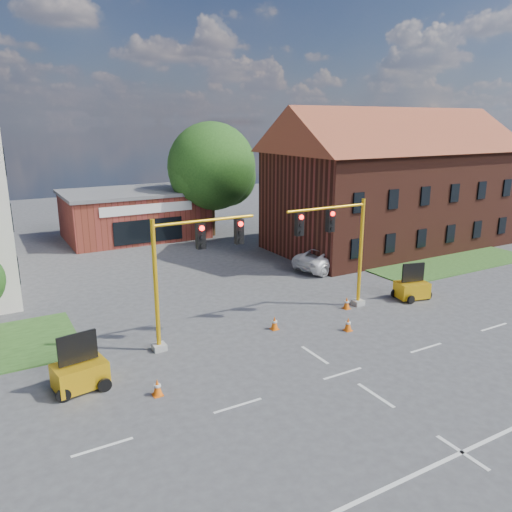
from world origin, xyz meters
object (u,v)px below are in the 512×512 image
at_px(trailer_west, 80,372).
at_px(trailer_east, 412,288).
at_px(pickup_white, 329,257).
at_px(signal_mast_west, 189,265).
at_px(signal_mast_east, 338,243).

height_order(trailer_west, trailer_east, trailer_west).
distance_m(trailer_east, pickup_white, 7.63).
bearing_deg(trailer_east, pickup_white, 105.24).
distance_m(signal_mast_west, trailer_west, 6.61).
height_order(trailer_east, pickup_white, trailer_east).
xyz_separation_m(signal_mast_west, pickup_white, (13.59, 6.88, -3.12)).
distance_m(trailer_west, trailer_east, 19.41).
bearing_deg(trailer_east, trailer_west, -163.89).
bearing_deg(signal_mast_east, pickup_white, 54.69).
xyz_separation_m(trailer_east, pickup_white, (-0.30, 7.62, 0.14)).
relative_size(signal_mast_west, pickup_white, 1.08).
height_order(signal_mast_west, pickup_white, signal_mast_west).
bearing_deg(signal_mast_east, trailer_west, -172.85).
distance_m(signal_mast_west, signal_mast_east, 8.71).
height_order(signal_mast_east, trailer_west, signal_mast_east).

